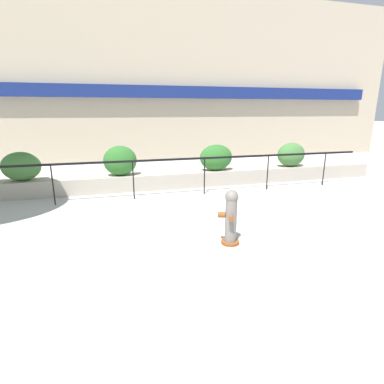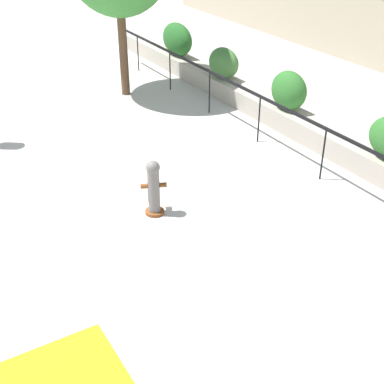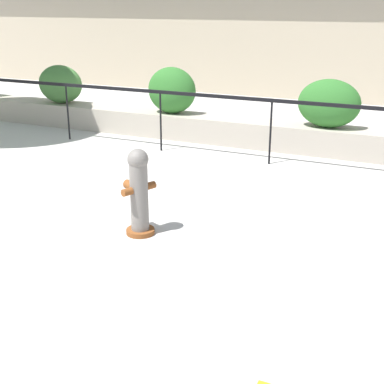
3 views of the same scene
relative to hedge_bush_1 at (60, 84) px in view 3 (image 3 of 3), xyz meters
The scene contains 6 objects.
planter_wall_low 3.21m from the hedge_bush_1, ahead, with size 18.00×0.70×0.50m, color #ADA393.
fence_railing_segment 3.33m from the hedge_bush_1, 19.30° to the right, with size 15.00×0.05×1.15m.
hedge_bush_1 is the anchor object (origin of this frame).
hedge_bush_2 2.83m from the hedge_bush_1, ahead, with size 1.04×0.70×0.94m, color #2D6B28.
hedge_bush_3 6.04m from the hedge_bush_1, ahead, with size 1.15×0.67×0.89m, color #2D6B28.
fire_hydrant 6.62m from the hedge_bush_1, 44.66° to the right, with size 0.48×0.47×1.08m.
Camera 3 is at (4.66, -3.89, 2.72)m, focal length 50.00 mm.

